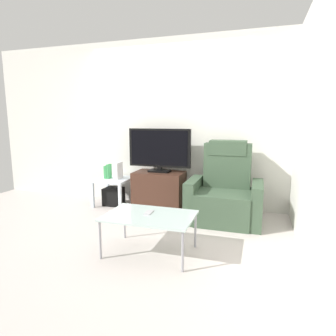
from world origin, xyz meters
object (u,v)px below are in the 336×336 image
(game_console, at_px, (118,170))
(subwoofer_box, at_px, (114,196))
(television, at_px, (159,149))
(book_leftmost, at_px, (107,172))
(cell_phone, at_px, (149,212))
(book_middle, at_px, (109,171))
(tv_stand, at_px, (159,190))
(side_table, at_px, (113,182))
(recliner_armchair, at_px, (225,194))
(coffee_table, at_px, (150,217))

(game_console, bearing_deg, subwoofer_box, -173.66)
(television, relative_size, subwoofer_box, 3.51)
(television, height_order, book_leftmost, television)
(book_leftmost, bearing_deg, cell_phone, -47.20)
(subwoofer_box, distance_m, book_middle, 0.42)
(tv_stand, xyz_separation_m, subwoofer_box, (-0.76, -0.06, -0.15))
(tv_stand, height_order, book_leftmost, book_leftmost)
(television, bearing_deg, side_table, -174.20)
(side_table, relative_size, book_leftmost, 2.65)
(recliner_armchair, relative_size, book_middle, 4.70)
(subwoofer_box, xyz_separation_m, coffee_table, (1.18, -1.42, 0.24))
(book_leftmost, bearing_deg, book_middle, 0.00)
(tv_stand, distance_m, television, 0.63)
(cell_phone, bearing_deg, recliner_armchair, 59.25)
(subwoofer_box, bearing_deg, book_leftmost, -168.69)
(recliner_armchair, distance_m, subwoofer_box, 1.82)
(recliner_armchair, bearing_deg, game_console, -179.06)
(television, bearing_deg, game_console, -174.27)
(book_leftmost, bearing_deg, coffee_table, -47.60)
(game_console, bearing_deg, side_table, -173.66)
(tv_stand, distance_m, book_leftmost, 0.90)
(subwoofer_box, distance_m, coffee_table, 1.86)
(side_table, xyz_separation_m, coffee_table, (1.18, -1.42, 0.02))
(recliner_armchair, bearing_deg, subwoofer_box, -178.42)
(recliner_armchair, bearing_deg, side_table, -178.42)
(tv_stand, bearing_deg, side_table, -175.60)
(side_table, bearing_deg, cell_phone, -49.99)
(television, bearing_deg, coffee_table, -74.46)
(television, distance_m, side_table, 0.94)
(coffee_table, bearing_deg, recliner_armchair, 63.46)
(book_leftmost, xyz_separation_m, game_console, (0.19, 0.03, 0.03))
(coffee_table, bearing_deg, television, 105.54)
(television, distance_m, cell_phone, 1.58)
(tv_stand, bearing_deg, subwoofer_box, -175.60)
(game_console, bearing_deg, coffee_table, -52.72)
(book_middle, relative_size, cell_phone, 1.53)
(television, bearing_deg, book_middle, -173.21)
(side_table, distance_m, coffee_table, 1.85)
(book_leftmost, xyz_separation_m, coffee_table, (1.28, -1.40, -0.15))
(television, distance_m, game_console, 0.76)
(tv_stand, bearing_deg, book_middle, -174.51)
(tv_stand, height_order, subwoofer_box, tv_stand)
(subwoofer_box, relative_size, book_leftmost, 1.36)
(book_middle, bearing_deg, tv_stand, 5.49)
(cell_phone, bearing_deg, book_leftmost, 130.82)
(game_console, distance_m, cell_phone, 1.74)
(coffee_table, bearing_deg, book_middle, 131.41)
(tv_stand, relative_size, cell_phone, 5.07)
(book_leftmost, bearing_deg, subwoofer_box, 11.31)
(subwoofer_box, xyz_separation_m, game_console, (0.09, 0.01, 0.43))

